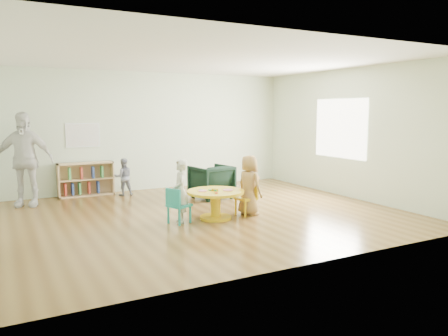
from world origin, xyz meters
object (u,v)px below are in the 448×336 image
at_px(child_left, 181,191).
at_px(adult_caretaker, 24,159).
at_px(kid_chair_left, 177,205).
at_px(activity_table, 216,199).
at_px(toddler, 123,177).
at_px(armchair, 211,182).
at_px(bookshelf, 85,179).
at_px(kid_chair_right, 248,197).
at_px(child_right, 249,185).

xyz_separation_m(child_left, adult_caretaker, (-2.24, 2.66, 0.40)).
height_order(kid_chair_left, child_left, child_left).
distance_m(activity_table, adult_caretaker, 3.99).
bearing_deg(toddler, activity_table, 111.74).
bearing_deg(activity_table, armchair, 66.15).
bearing_deg(armchair, kid_chair_left, 40.98).
xyz_separation_m(bookshelf, toddler, (0.76, -0.38, 0.05)).
height_order(kid_chair_right, armchair, armchair).
relative_size(kid_chair_left, child_left, 0.56).
relative_size(armchair, toddler, 0.95).
distance_m(kid_chair_right, toddler, 3.24).
distance_m(bookshelf, child_right, 4.01).
distance_m(child_left, toddler, 2.85).
bearing_deg(child_right, activity_table, 75.03).
height_order(child_right, adult_caretaker, adult_caretaker).
xyz_separation_m(armchair, child_left, (-1.39, -1.65, 0.18)).
bearing_deg(child_right, bookshelf, 22.54).
bearing_deg(child_left, toddler, -159.32).
height_order(kid_chair_left, armchair, armchair).
xyz_separation_m(kid_chair_right, adult_caretaker, (-3.55, 2.68, 0.61)).
relative_size(kid_chair_left, kid_chair_right, 1.00).
distance_m(armchair, child_right, 1.72).
bearing_deg(child_left, adult_caretaker, -123.80).
xyz_separation_m(activity_table, bookshelf, (-1.64, 3.25, 0.02)).
distance_m(activity_table, toddler, 3.00).
distance_m(activity_table, bookshelf, 3.64).
bearing_deg(armchair, bookshelf, -41.45).
bearing_deg(kid_chair_right, armchair, -14.02).
relative_size(kid_chair_left, child_right, 0.56).
height_order(bookshelf, armchair, bookshelf).
xyz_separation_m(armchair, toddler, (-1.61, 1.19, 0.06)).
xyz_separation_m(kid_chair_left, child_left, (0.08, 0.04, 0.21)).
distance_m(activity_table, kid_chair_left, 0.72).
distance_m(kid_chair_left, child_right, 1.41).
distance_m(kid_chair_right, armchair, 1.67).
relative_size(armchair, child_left, 0.74).
relative_size(activity_table, kid_chair_left, 1.65).
bearing_deg(adult_caretaker, armchair, 4.45).
xyz_separation_m(kid_chair_left, kid_chair_right, (1.39, 0.02, -0.00)).
height_order(kid_chair_left, kid_chair_right, same).
bearing_deg(bookshelf, activity_table, -63.26).
bearing_deg(kid_chair_left, armchair, 114.86).
height_order(kid_chair_right, child_right, child_right).
bearing_deg(kid_chair_left, activity_table, 66.49).
height_order(bookshelf, child_left, child_left).
bearing_deg(kid_chair_right, child_right, -179.19).
bearing_deg(adult_caretaker, kid_chair_left, -31.23).
bearing_deg(bookshelf, toddler, -26.57).
xyz_separation_m(kid_chair_left, armchair, (1.47, 1.69, 0.04)).
bearing_deg(toddler, kid_chair_left, 97.77).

